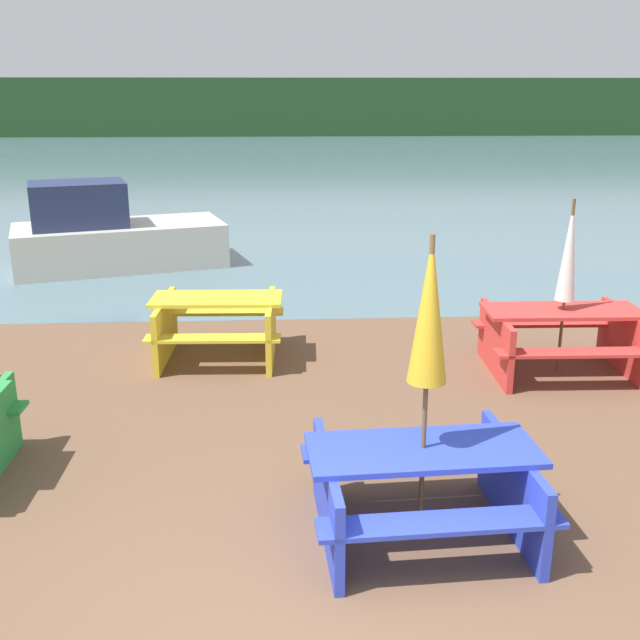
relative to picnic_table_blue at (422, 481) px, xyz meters
The scene contains 8 objects.
water 30.58m from the picnic_table_blue, 91.62° to the left, with size 60.00×50.00×0.00m.
far_treeline 50.60m from the picnic_table_blue, 90.98° to the left, with size 80.00×1.60×4.00m.
picnic_table_blue is the anchor object (origin of this frame).
picnic_table_red 4.00m from the picnic_table_blue, 55.42° to the left, with size 1.85×1.42×0.78m.
picnic_table_yellow 4.39m from the picnic_table_blue, 114.38° to the left, with size 1.64×1.43×0.79m.
umbrella_white 4.12m from the picnic_table_blue, 55.42° to the left, with size 0.23×0.23×2.06m.
umbrella_gold 1.31m from the picnic_table_blue, 135.00° to the right, with size 0.28×0.28×2.30m.
boat 10.09m from the picnic_table_blue, 114.59° to the left, with size 4.15×2.77×1.62m.
Camera 1 is at (-0.16, -3.51, 3.23)m, focal length 42.00 mm.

